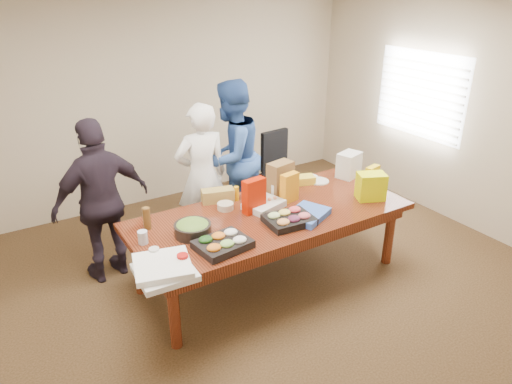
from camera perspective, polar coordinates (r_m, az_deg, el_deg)
floor at (r=5.08m, az=1.67°, el=-10.21°), size 5.50×5.00×0.02m
ceiling at (r=4.19m, az=2.15°, el=22.13°), size 5.50×5.00×0.02m
wall_back at (r=6.59m, az=-10.40°, el=10.61°), size 5.50×0.04×2.70m
wall_right at (r=6.34m, az=23.35°, el=8.48°), size 0.04×5.00×2.70m
window_panel at (r=6.63m, az=19.23°, el=11.08°), size 0.03×1.40×1.10m
window_blinds at (r=6.60m, az=19.00°, el=11.06°), size 0.04×1.36×1.00m
conference_table at (r=4.87m, az=1.73°, el=-6.48°), size 2.80×1.20×0.75m
office_chair at (r=6.30m, az=3.20°, el=2.21°), size 0.56×0.56×1.00m
person_center at (r=5.36m, az=-6.55°, el=1.93°), size 0.65×0.46×1.69m
person_right at (r=5.68m, az=-3.01°, el=4.25°), size 1.11×1.01×1.85m
person_left at (r=4.93m, az=-18.14°, el=-1.11°), size 1.05×0.57×1.71m
veggie_tray at (r=4.10m, az=-4.04°, el=-6.34°), size 0.49×0.40×0.07m
fruit_tray at (r=4.50m, az=4.02°, el=-3.38°), size 0.46×0.38×0.07m
sheet_cake at (r=4.78m, az=0.96°, el=-1.56°), size 0.44×0.38×0.07m
salad_bowl at (r=4.31m, az=-7.67°, el=-4.52°), size 0.38×0.38×0.11m
chip_bag_blue at (r=4.61m, az=6.22°, el=-2.73°), size 0.52×0.47×0.06m
chip_bag_red at (r=4.65m, az=-0.24°, el=-0.44°), size 0.25×0.13×0.35m
chip_bag_yellow at (r=5.30m, az=13.84°, el=1.64°), size 0.20×0.11×0.27m
chip_bag_orange at (r=4.89m, az=4.07°, el=0.55°), size 0.21×0.12×0.31m
mayo_jar at (r=5.00m, az=2.36°, el=0.17°), size 0.11×0.11×0.15m
mustard_bottle at (r=4.93m, az=-2.38°, el=-0.18°), size 0.07×0.07×0.15m
dressing_bottle at (r=4.47m, az=-13.07°, el=-3.13°), size 0.08×0.08×0.22m
ranch_bottle at (r=4.51m, az=-13.17°, el=-3.17°), size 0.06×0.06×0.17m
banana_bunch at (r=5.37m, az=5.67°, el=1.48°), size 0.30×0.22×0.09m
bread_loaf at (r=4.92m, az=-4.65°, el=-0.40°), size 0.36×0.23×0.13m
kraft_bag at (r=5.04m, az=2.95°, el=1.65°), size 0.30×0.21×0.36m
red_cup at (r=3.85m, az=-8.83°, el=-8.28°), size 0.10×0.10×0.12m
clear_cup_a at (r=3.99m, az=-12.18°, el=-7.41°), size 0.11×0.11×0.12m
clear_cup_b at (r=4.26m, az=-13.54°, el=-5.36°), size 0.10×0.10×0.12m
pizza_box_lower at (r=3.81m, az=-10.96°, el=-9.53°), size 0.46×0.46×0.05m
pizza_box_upper at (r=3.80m, az=-11.26°, el=-8.73°), size 0.53×0.53×0.05m
plate_a at (r=5.46m, az=7.58°, el=1.33°), size 0.29×0.29×0.01m
plate_b at (r=5.55m, az=6.48°, el=1.78°), size 0.27×0.27×0.01m
dip_bowl_a at (r=5.10m, az=4.26°, el=0.07°), size 0.16×0.16×0.06m
dip_bowl_b at (r=4.76m, az=-3.72°, el=-1.72°), size 0.19×0.19×0.07m
grocery_bag_white at (r=5.61m, az=11.18°, el=3.25°), size 0.32×0.27×0.29m
grocery_bag_yellow at (r=5.08m, az=13.74°, el=0.68°), size 0.34×0.30×0.28m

